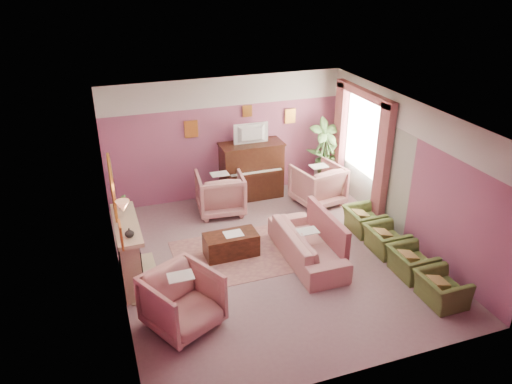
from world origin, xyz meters
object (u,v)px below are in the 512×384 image
object	(u,v)px
olive_chair_d	(364,217)
coffee_table	(231,245)
floral_armchair_left	(220,191)
olive_chair_a	(442,285)
side_table	(325,173)
olive_chair_b	(412,259)
television	(252,133)
floral_armchair_front	(182,298)
floral_armchair_right	(318,182)
sofa	(307,239)
piano	(252,171)
olive_chair_c	(386,236)

from	to	relation	value
olive_chair_d	coffee_table	bearing A→B (deg)	179.33
floral_armchair_left	olive_chair_a	xyz separation A→B (m)	(2.54, -4.27, -0.18)
floral_armchair_left	olive_chair_a	size ratio (longest dim) A/B	1.33
side_table	olive_chair_b	bearing A→B (deg)	-93.32
floral_armchair_left	television	bearing A→B (deg)	27.07
floral_armchair_front	floral_armchair_right	bearing A→B (deg)	39.82
coffee_table	floral_armchair_left	bearing A→B (deg)	80.68
sofa	olive_chair_a	world-z (taller)	sofa
olive_chair_a	olive_chair_d	distance (m)	2.46
floral_armchair_right	floral_armchair_front	distance (m)	4.90
floral_armchair_front	sofa	bearing A→B (deg)	23.04
piano	olive_chair_a	size ratio (longest dim) A/B	1.82
sofa	olive_chair_c	size ratio (longest dim) A/B	2.69
olive_chair_d	olive_chair_a	bearing A→B (deg)	-90.00
sofa	floral_armchair_left	distance (m)	2.57
floral_armchair_front	olive_chair_a	size ratio (longest dim) A/B	1.33
floral_armchair_left	side_table	bearing A→B (deg)	8.95
floral_armchair_left	floral_armchair_right	size ratio (longest dim) A/B	1.00
olive_chair_c	side_table	world-z (taller)	side_table
television	floral_armchair_front	xyz separation A→B (m)	(-2.45, -3.91, -1.09)
floral_armchair_right	olive_chair_a	world-z (taller)	floral_armchair_right
piano	sofa	size ratio (longest dim) A/B	0.68
sofa	side_table	bearing A→B (deg)	57.87
floral_armchair_right	olive_chair_c	size ratio (longest dim) A/B	1.33
piano	coffee_table	size ratio (longest dim) A/B	1.40
floral_armchair_front	television	bearing A→B (deg)	57.88
floral_armchair_right	olive_chair_b	xyz separation A→B (m)	(0.33, -3.14, -0.18)
television	floral_armchair_left	xyz separation A→B (m)	(-0.90, -0.46, -1.09)
olive_chair_a	olive_chair_d	xyz separation A→B (m)	(0.00, 2.46, 0.00)
television	floral_armchair_front	bearing A→B (deg)	-122.12
floral_armchair_left	piano	bearing A→B (deg)	29.53
sofa	olive_chair_c	bearing A→B (deg)	-10.02
piano	olive_chair_c	distance (m)	3.55
coffee_table	television	bearing A→B (deg)	61.93
floral_armchair_left	floral_armchair_right	bearing A→B (deg)	-8.02
floral_armchair_left	floral_armchair_right	world-z (taller)	same
television	side_table	bearing A→B (deg)	-0.73
olive_chair_a	side_table	size ratio (longest dim) A/B	1.10
piano	floral_armchair_right	distance (m)	1.55
television	olive_chair_d	xyz separation A→B (m)	(1.64, -2.27, -1.27)
piano	floral_armchair_left	size ratio (longest dim) A/B	1.36
olive_chair_a	olive_chair_d	world-z (taller)	same
television	olive_chair_b	world-z (taller)	television
piano	olive_chair_b	size ratio (longest dim) A/B	1.82
coffee_table	olive_chair_b	bearing A→B (deg)	-30.58
side_table	coffee_table	bearing A→B (deg)	-144.14
coffee_table	side_table	distance (m)	3.77
floral_armchair_front	olive_chair_a	distance (m)	4.18
floral_armchair_left	sofa	bearing A→B (deg)	-66.76
olive_chair_c	olive_chair_b	bearing A→B (deg)	-90.00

